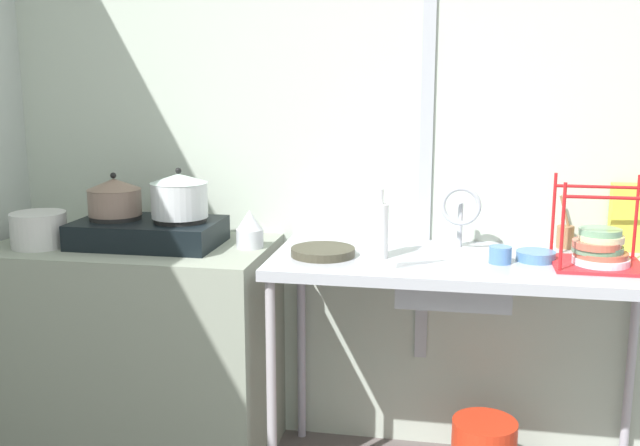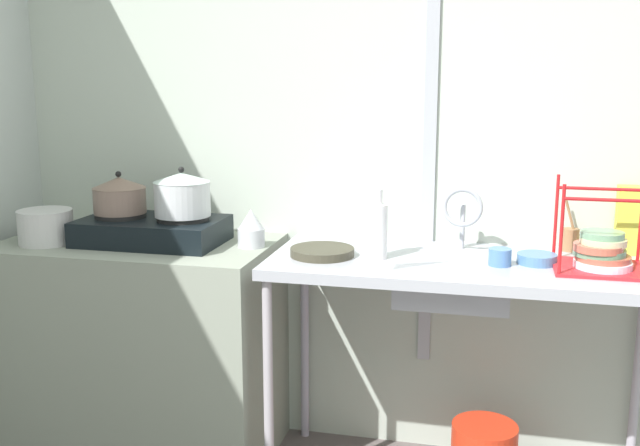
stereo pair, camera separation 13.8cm
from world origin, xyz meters
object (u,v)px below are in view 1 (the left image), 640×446
object	(u,v)px
pot_on_left_burner	(114,197)
dish_rack	(599,250)
bottle_by_sink	(379,229)
small_bowl_on_drainboard	(536,256)
stove	(148,232)
cup_by_rack	(500,255)
pot_on_right_burner	(179,195)
faucet	(461,209)
percolator	(250,229)
utensil_jar	(565,236)
cereal_box	(633,218)
frying_pan	(323,252)
pot_beside_stove	(39,230)
sink_basin	(453,278)

from	to	relation	value
pot_on_left_burner	dish_rack	size ratio (longest dim) A/B	0.68
bottle_by_sink	small_bowl_on_drainboard	bearing A→B (deg)	5.74
stove	cup_by_rack	size ratio (longest dim) A/B	7.10
dish_rack	pot_on_right_burner	bearing A→B (deg)	178.97
pot_on_right_burner	small_bowl_on_drainboard	xyz separation A→B (m)	(1.36, 0.02, -0.19)
faucet	pot_on_left_burner	bearing A→B (deg)	-174.24
stove	pot_on_left_burner	world-z (taller)	pot_on_left_burner
pot_on_left_burner	cup_by_rack	bearing A→B (deg)	-1.57
pot_on_right_burner	bottle_by_sink	world-z (taller)	pot_on_right_burner
percolator	cup_by_rack	distance (m)	0.96
small_bowl_on_drainboard	utensil_jar	world-z (taller)	utensil_jar
percolator	utensil_jar	size ratio (longest dim) A/B	0.72
pot_on_left_burner	small_bowl_on_drainboard	bearing A→B (deg)	0.59
cup_by_rack	cereal_box	xyz separation A→B (m)	(0.51, 0.29, 0.10)
stove	pot_on_left_burner	bearing A→B (deg)	-180.00
stove	dish_rack	size ratio (longest dim) A/B	1.81
stove	cup_by_rack	bearing A→B (deg)	-1.72
pot_on_right_burner	percolator	xyz separation A→B (m)	(0.27, 0.03, -0.13)
small_bowl_on_drainboard	stove	bearing A→B (deg)	-179.36
bottle_by_sink	pot_on_left_burner	bearing A→B (deg)	177.81
bottle_by_sink	dish_rack	bearing A→B (deg)	0.92
percolator	cereal_box	bearing A→B (deg)	8.60
pot_on_right_burner	frying_pan	distance (m)	0.61
faucet	cup_by_rack	distance (m)	0.26
pot_beside_stove	percolator	size ratio (longest dim) A/B	1.43
faucet	frying_pan	xyz separation A→B (m)	(-0.50, -0.19, -0.15)
stove	dish_rack	xyz separation A→B (m)	(1.70, -0.03, 0.01)
pot_on_right_burner	utensil_jar	bearing A→B (deg)	9.56
stove	pot_beside_stove	distance (m)	0.43
utensil_jar	cereal_box	bearing A→B (deg)	-0.58
pot_on_right_burner	cup_by_rack	world-z (taller)	pot_on_right_burner
pot_on_right_burner	small_bowl_on_drainboard	size ratio (longest dim) A/B	1.59
frying_pan	sink_basin	bearing A→B (deg)	4.30
pot_on_left_burner	bottle_by_sink	size ratio (longest dim) A/B	0.82
small_bowl_on_drainboard	cereal_box	world-z (taller)	cereal_box
pot_beside_stove	dish_rack	distance (m)	2.12
faucet	dish_rack	distance (m)	0.52
pot_on_left_burner	pot_on_right_burner	world-z (taller)	pot_on_right_burner
sink_basin	percolator	bearing A→B (deg)	176.94
dish_rack	cup_by_rack	bearing A→B (deg)	-177.81
pot_on_left_burner	pot_beside_stove	xyz separation A→B (m)	(-0.27, -0.11, -0.12)
frying_pan	stove	bearing A→B (deg)	175.92
dish_rack	percolator	bearing A→B (deg)	177.53
sink_basin	frying_pan	xyz separation A→B (m)	(-0.48, -0.04, 0.09)
pot_beside_stove	faucet	size ratio (longest dim) A/B	0.85
frying_pan	dish_rack	bearing A→B (deg)	1.34
dish_rack	utensil_jar	bearing A→B (deg)	105.28
percolator	cup_by_rack	bearing A→B (deg)	-4.12
pot_beside_stove	cereal_box	distance (m)	2.31
stove	percolator	distance (m)	0.41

